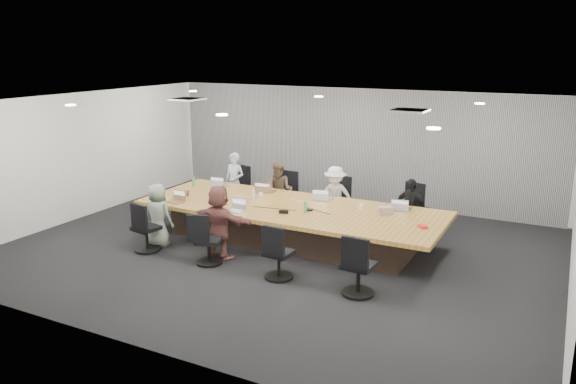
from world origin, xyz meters
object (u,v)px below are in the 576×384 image
at_px(chair_0, 243,192).
at_px(laptop_0, 221,185).
at_px(chair_1, 287,198).
at_px(laptop_2, 325,199).
at_px(laptop_3, 403,209).
at_px(laptop_5, 236,211).
at_px(laptop_4, 176,202).
at_px(conference_table, 290,223).
at_px(chair_6, 279,257).
at_px(person_2, 335,197).
at_px(chair_3, 414,213).
at_px(chair_4, 147,232).
at_px(bottle_green_left, 194,182).
at_px(person_5, 219,222).
at_px(bottle_clear, 254,195).
at_px(laptop_1, 268,191).
at_px(bottle_green_right, 305,207).
at_px(person_3, 410,208).
at_px(chair_2, 341,204).
at_px(canvas_bag, 385,210).
at_px(person_4, 158,215).
at_px(snack_packet, 423,227).
at_px(mug_brown, 187,193).
at_px(chair_5, 209,245).
at_px(stapler, 284,212).
at_px(person_0, 235,182).
at_px(chair_7, 359,270).

relative_size(chair_0, laptop_0, 2.33).
distance_m(chair_1, laptop_2, 1.66).
xyz_separation_m(laptop_3, laptop_5, (-2.79, -1.60, 0.00)).
bearing_deg(laptop_3, laptop_4, 14.01).
xyz_separation_m(conference_table, chair_6, (0.65, -1.70, -0.03)).
bearing_deg(person_2, chair_3, 4.53).
relative_size(chair_4, bottle_green_left, 3.44).
height_order(laptop_0, person_5, person_5).
bearing_deg(bottle_clear, chair_3, 29.31).
bearing_deg(laptop_1, bottle_green_right, 129.65).
bearing_deg(person_3, laptop_5, -129.16).
bearing_deg(chair_2, conference_table, 89.14).
bearing_deg(canvas_bag, laptop_2, 161.41).
distance_m(person_4, snack_packet, 4.98).
bearing_deg(canvas_bag, person_3, 78.65).
relative_size(chair_4, laptop_0, 2.27).
relative_size(chair_0, chair_4, 1.03).
bearing_deg(person_3, chair_3, 103.17).
relative_size(chair_0, laptop_5, 2.42).
distance_m(laptop_5, mug_brown, 1.63).
relative_size(mug_brown, canvas_bag, 0.39).
xyz_separation_m(laptop_2, canvas_bag, (1.43, -0.48, 0.06)).
bearing_deg(chair_1, chair_3, -176.47).
relative_size(conference_table, chair_3, 7.20).
distance_m(person_5, bottle_green_right, 1.64).
height_order(conference_table, bottle_clear, bottle_clear).
bearing_deg(chair_5, laptop_3, 22.92).
xyz_separation_m(bottle_green_right, stapler, (-0.34, -0.24, -0.08)).
height_order(chair_6, laptop_4, laptop_4).
distance_m(chair_5, laptop_5, 0.98).
height_order(chair_1, chair_4, chair_4).
bearing_deg(chair_0, stapler, 155.08).
relative_size(bottle_clear, canvas_bag, 0.79).
distance_m(laptop_1, laptop_3, 2.98).
bearing_deg(person_0, chair_4, -87.56).
bearing_deg(chair_3, chair_2, 15.61).
xyz_separation_m(chair_3, laptop_0, (-4.17, -0.90, 0.33)).
xyz_separation_m(laptop_4, canvas_bag, (4.00, 1.12, 0.06)).
height_order(chair_5, laptop_4, laptop_4).
height_order(laptop_0, person_4, person_4).
distance_m(laptop_1, canvas_bag, 2.82).
bearing_deg(chair_2, chair_5, 83.33).
relative_size(chair_7, bottle_green_left, 3.66).
relative_size(person_0, person_2, 1.06).
distance_m(chair_3, person_2, 1.69).
bearing_deg(canvas_bag, chair_6, -120.04).
height_order(person_4, bottle_clear, person_4).
distance_m(laptop_2, laptop_4, 3.03).
distance_m(chair_2, mug_brown, 3.35).
xyz_separation_m(conference_table, snack_packet, (2.65, -0.17, 0.36)).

